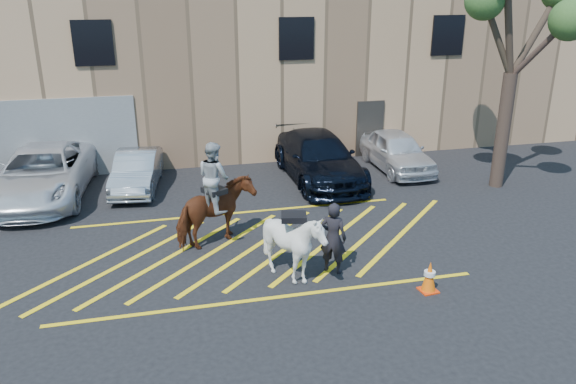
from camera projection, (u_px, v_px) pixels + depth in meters
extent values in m
plane|color=black|center=(250.00, 244.00, 14.80)|extent=(90.00, 90.00, 0.00)
imported|color=silver|center=(43.00, 174.00, 17.78)|extent=(3.09, 5.96, 1.61)
imported|color=#9CA2AA|center=(137.00, 171.00, 18.63)|extent=(1.81, 3.93, 1.25)
imported|color=black|center=(319.00, 158.00, 19.45)|extent=(2.36, 5.52, 1.59)
imported|color=silver|center=(396.00, 151.00, 20.58)|extent=(1.67, 4.14, 1.41)
imported|color=black|center=(333.00, 238.00, 13.10)|extent=(0.76, 0.70, 1.75)
cube|color=tan|center=(202.00, 56.00, 24.53)|extent=(32.00, 10.00, 7.00)
cube|color=black|center=(93.00, 43.00, 18.68)|extent=(1.30, 0.08, 1.50)
cube|color=black|center=(296.00, 39.00, 20.21)|extent=(1.30, 0.08, 1.50)
cube|color=black|center=(448.00, 35.00, 21.51)|extent=(1.30, 0.08, 1.50)
cube|color=#38332D|center=(370.00, 129.00, 22.08)|extent=(1.10, 0.08, 2.20)
cube|color=yellow|center=(82.00, 266.00, 13.61)|extent=(4.20, 4.20, 0.01)
cube|color=yellow|center=(127.00, 262.00, 13.84)|extent=(4.20, 4.20, 0.01)
cube|color=yellow|center=(170.00, 257.00, 14.07)|extent=(4.20, 4.20, 0.01)
cube|color=yellow|center=(212.00, 253.00, 14.30)|extent=(4.20, 4.20, 0.01)
cube|color=yellow|center=(252.00, 249.00, 14.53)|extent=(4.20, 4.20, 0.01)
cube|color=yellow|center=(292.00, 245.00, 14.76)|extent=(4.20, 4.20, 0.01)
cube|color=yellow|center=(330.00, 241.00, 14.99)|extent=(4.20, 4.20, 0.01)
cube|color=yellow|center=(367.00, 237.00, 15.22)|extent=(4.20, 4.20, 0.01)
cube|color=yellow|center=(402.00, 233.00, 15.44)|extent=(4.20, 4.20, 0.01)
cube|color=yellow|center=(238.00, 213.00, 16.81)|extent=(9.50, 0.12, 0.01)
cube|color=yellow|center=(272.00, 298.00, 12.25)|extent=(9.50, 0.12, 0.01)
imported|color=brown|center=(215.00, 213.00, 14.51)|extent=(2.30, 1.87, 1.77)
imported|color=#9A9EA4|center=(214.00, 177.00, 14.16)|extent=(1.03, 1.10, 1.80)
cube|color=black|center=(214.00, 190.00, 14.29)|extent=(0.68, 0.71, 0.14)
imported|color=silver|center=(294.00, 245.00, 12.71)|extent=(1.74, 1.88, 1.77)
cube|color=black|center=(294.00, 217.00, 12.47)|extent=(0.65, 0.57, 0.14)
cube|color=#EE3709|center=(428.00, 290.00, 12.53)|extent=(0.42, 0.42, 0.03)
cone|color=#FC630A|center=(429.00, 276.00, 12.41)|extent=(0.32, 0.32, 0.70)
cylinder|color=silver|center=(430.00, 273.00, 12.39)|extent=(0.25, 0.25, 0.10)
cylinder|color=#433029|center=(503.00, 131.00, 18.44)|extent=(0.44, 0.44, 3.80)
cylinder|color=#46392B|center=(535.00, 34.00, 17.67)|extent=(1.76, 0.51, 2.68)
cylinder|color=#483B2C|center=(497.00, 38.00, 18.20)|extent=(0.33, 1.88, 2.34)
cylinder|color=#423728|center=(498.00, 39.00, 17.28)|extent=(1.40, 0.20, 2.39)
cylinder|color=#49352C|center=(539.00, 49.00, 16.91)|extent=(0.78, 1.62, 1.96)
cylinder|color=#45372A|center=(509.00, 28.00, 16.94)|extent=(1.16, 0.77, 3.11)
sphere|color=#547432|center=(485.00, 1.00, 18.58)|extent=(1.20, 1.20, 1.20)
sphere|color=#426B2D|center=(485.00, 0.00, 16.75)|extent=(1.20, 1.20, 1.20)
sphere|color=#3E642A|center=(570.00, 20.00, 16.01)|extent=(1.20, 1.20, 1.20)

